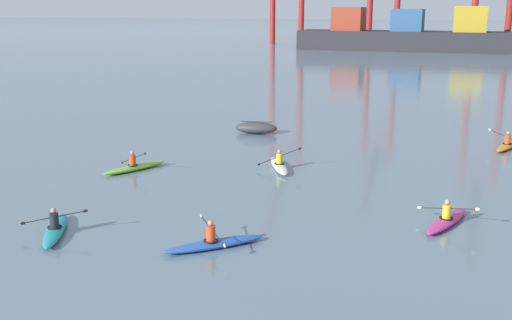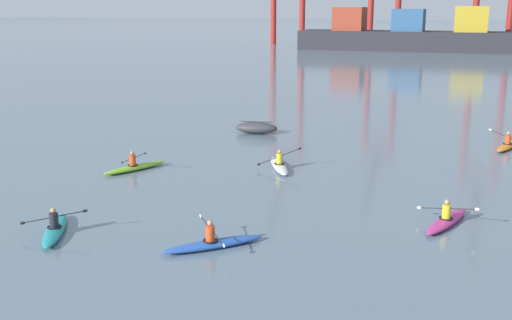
# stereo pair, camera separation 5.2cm
# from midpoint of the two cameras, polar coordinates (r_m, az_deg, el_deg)

# --- Properties ---
(container_barge) EXTENTS (38.53, 8.85, 7.77)m
(container_barge) POSITION_cam_midpoint_polar(r_m,az_deg,el_deg) (116.04, 13.86, 11.11)
(container_barge) COLOR #28282D
(container_barge) RESTS_ON ground
(capsized_dinghy) EXTENTS (2.73, 1.46, 0.76)m
(capsized_dinghy) POSITION_cam_midpoint_polar(r_m,az_deg,el_deg) (37.89, 0.08, 2.98)
(capsized_dinghy) COLOR #38383D
(capsized_dinghy) RESTS_ON ground
(kayak_orange) EXTENTS (2.12, 3.42, 1.00)m
(kayak_orange) POSITION_cam_midpoint_polar(r_m,az_deg,el_deg) (36.63, 22.25, 1.27)
(kayak_orange) COLOR orange
(kayak_orange) RESTS_ON ground
(kayak_blue) EXTENTS (2.86, 2.80, 0.95)m
(kayak_blue) POSITION_cam_midpoint_polar(r_m,az_deg,el_deg) (20.05, -3.91, -7.64)
(kayak_blue) COLOR #2856B2
(kayak_blue) RESTS_ON ground
(kayak_magenta) EXTENTS (2.17, 3.42, 0.95)m
(kayak_magenta) POSITION_cam_midpoint_polar(r_m,az_deg,el_deg) (23.10, 17.25, -5.30)
(kayak_magenta) COLOR #C13384
(kayak_magenta) RESTS_ON ground
(kayak_teal) EXTENTS (2.12, 3.29, 0.95)m
(kayak_teal) POSITION_cam_midpoint_polar(r_m,az_deg,el_deg) (22.31, -17.98, -6.05)
(kayak_teal) COLOR teal
(kayak_teal) RESTS_ON ground
(kayak_lime) EXTENTS (2.00, 3.33, 1.08)m
(kayak_lime) POSITION_cam_midpoint_polar(r_m,az_deg,el_deg) (29.86, -11.09, -0.62)
(kayak_lime) COLOR #7ABC2D
(kayak_lime) RESTS_ON ground
(kayak_white) EXTENTS (2.07, 3.31, 1.05)m
(kayak_white) POSITION_cam_midpoint_polar(r_m,az_deg,el_deg) (29.64, 2.20, -0.47)
(kayak_white) COLOR silver
(kayak_white) RESTS_ON ground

